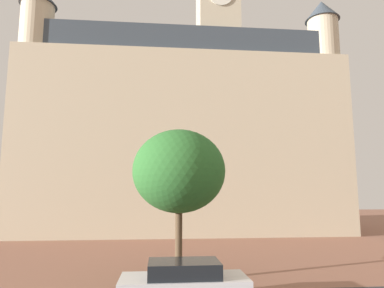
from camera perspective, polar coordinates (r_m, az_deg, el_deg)
landmark_building at (r=33.94m, az=-1.16°, el=1.92°), size 29.53×11.70×30.74m
car_white at (r=11.94m, az=-1.38°, el=-22.54°), size 4.15×1.97×1.44m
tree_curb_far at (r=14.68m, az=-2.19°, el=-4.61°), size 3.99×3.99×6.38m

